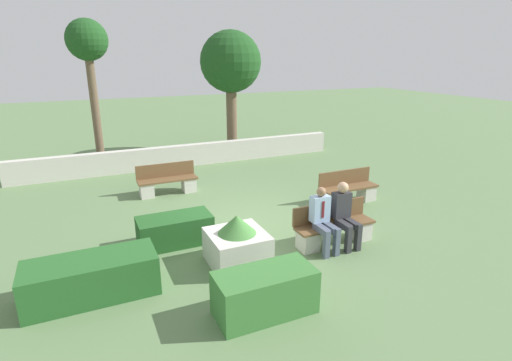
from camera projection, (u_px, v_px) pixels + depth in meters
name	position (u px, v px, depth m)	size (l,w,h in m)	color
ground_plane	(251.00, 225.00, 9.38)	(60.00, 60.00, 0.00)	#607F51
perimeter_wall	(186.00, 155.00, 14.21)	(11.41, 0.30, 0.76)	beige
bench_front	(334.00, 229.00, 8.39)	(1.77, 0.48, 0.85)	brown
bench_left_side	(168.00, 183.00, 11.37)	(1.67, 0.49, 0.85)	brown
bench_right_side	(348.00, 191.00, 10.71)	(1.64, 0.49, 0.85)	brown
person_seated_man	(323.00, 217.00, 8.00)	(0.38, 0.64, 1.32)	#515B70
person_seated_woman	(344.00, 211.00, 8.20)	(0.38, 0.64, 1.35)	#333338
hedge_block_near_left	(175.00, 230.00, 8.39)	(1.52, 0.73, 0.61)	#235623
hedge_block_near_right	(92.00, 278.00, 6.53)	(2.08, 0.85, 0.68)	#286028
hedge_block_mid_left	(265.00, 292.00, 6.11)	(1.54, 0.73, 0.71)	#3D7A38
planter_corner_left	(237.00, 243.00, 7.54)	(1.06, 1.06, 0.99)	beige
tree_leftmost	(88.00, 48.00, 13.17)	(1.36, 1.36, 4.95)	brown
tree_center_left	(231.00, 64.00, 15.33)	(2.35, 2.35, 4.72)	brown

